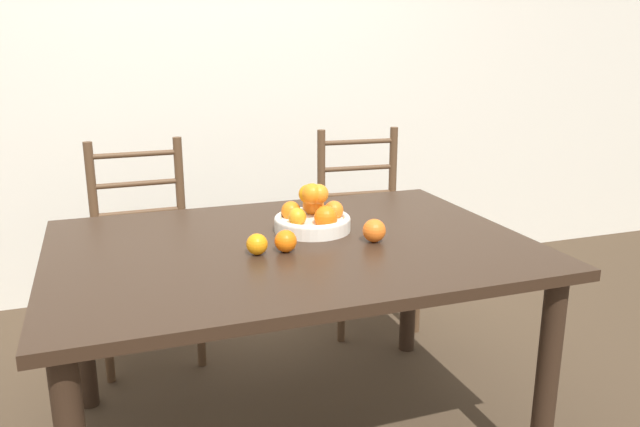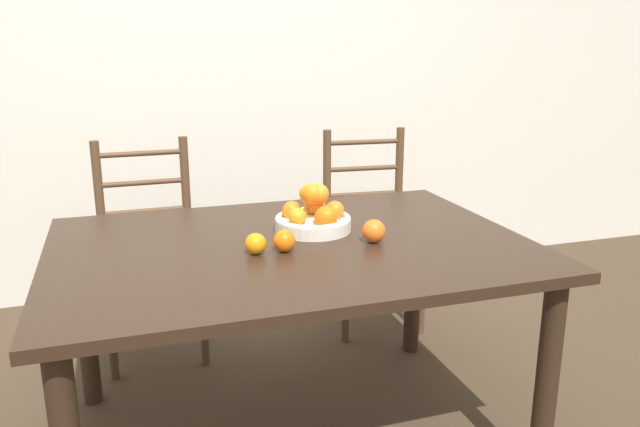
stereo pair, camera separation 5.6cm
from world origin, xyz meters
The scene contains 8 objects.
wall_back centered at (0.00, 1.58, 1.30)m, with size 8.00×0.06×2.60m.
dining_table centered at (0.00, 0.00, 0.64)m, with size 1.53×1.09×0.73m.
fruit_bowl centered at (0.11, 0.10, 0.78)m, with size 0.26×0.26×0.17m.
orange_loose_0 centered at (-0.13, -0.08, 0.76)m, with size 0.07×0.07×0.07m.
orange_loose_1 centered at (-0.04, -0.08, 0.77)m, with size 0.07×0.07×0.07m.
orange_loose_2 centered at (0.26, -0.08, 0.77)m, with size 0.08×0.08×0.08m.
chair_left centered at (-0.42, 0.84, 0.48)m, with size 0.43×0.41×0.95m.
chair_right centered at (0.64, 0.84, 0.48)m, with size 0.45×0.43×0.95m.
Camera 2 is at (-0.51, -1.88, 1.36)m, focal length 35.00 mm.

